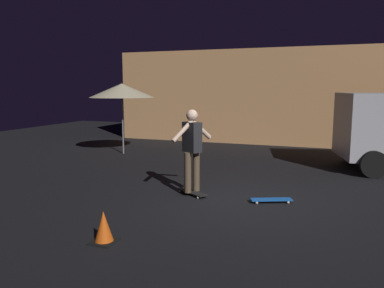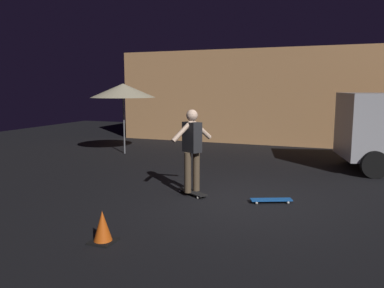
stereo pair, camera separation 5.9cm
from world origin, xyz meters
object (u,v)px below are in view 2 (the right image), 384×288
Objects in this scene: skateboard_spare at (271,200)px; skater at (192,145)px; patio_umbrella at (123,91)px; skateboard_ridden at (192,192)px; traffic_cone at (103,228)px.

skater is at bearing -178.96° from skateboard_spare.
patio_umbrella is at bearing 145.18° from skateboard_spare.
patio_umbrella is 5.79m from skateboard_ridden.
patio_umbrella reaches higher than skater.
traffic_cone is at bearing -125.08° from skateboard_spare.
skateboard_ridden is 2.73m from traffic_cone.
patio_umbrella is 6.95m from skateboard_spare.
skater is at bearing 83.31° from traffic_cone.
patio_umbrella is 7.65m from traffic_cone.
traffic_cone is (-0.32, -2.70, 0.16)m from skateboard_ridden.
skateboard_spare is at bearing 1.04° from skater.
skateboard_spare is (1.60, 0.03, 0.00)m from skateboard_ridden.
skater reaches higher than skateboard_spare.
patio_umbrella is 2.89× the size of skateboard_spare.
skateboard_ridden is 1.67× the size of traffic_cone.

